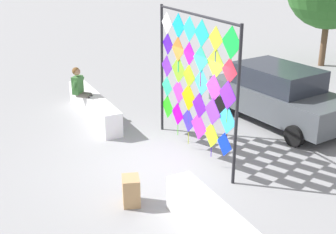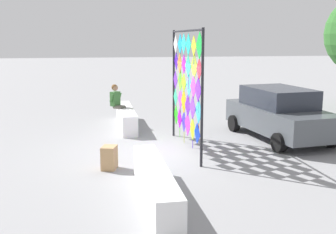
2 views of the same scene
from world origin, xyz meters
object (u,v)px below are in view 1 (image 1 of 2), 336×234
(kite_display_rack, at_px, (195,77))
(parked_car, at_px, (279,94))
(cardboard_box_large, at_px, (131,191))
(seated_vendor, at_px, (81,89))

(kite_display_rack, relative_size, parked_car, 0.80)
(kite_display_rack, xyz_separation_m, parked_car, (-0.79, 3.24, -1.13))
(kite_display_rack, relative_size, cardboard_box_large, 6.04)
(kite_display_rack, distance_m, parked_car, 3.52)
(parked_car, bearing_deg, kite_display_rack, -76.31)
(seated_vendor, distance_m, cardboard_box_large, 5.17)
(cardboard_box_large, bearing_deg, kite_display_rack, 123.43)
(seated_vendor, height_order, parked_car, parked_car)
(seated_vendor, relative_size, parked_car, 0.35)
(seated_vendor, relative_size, cardboard_box_large, 2.65)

